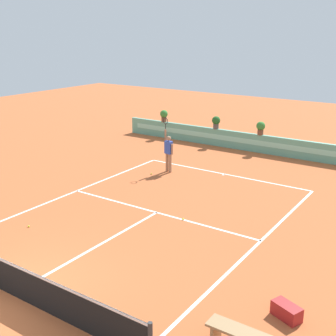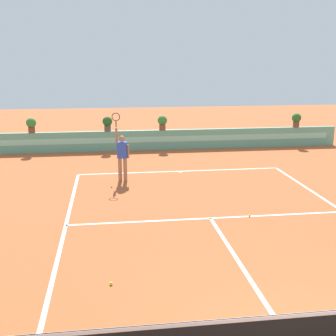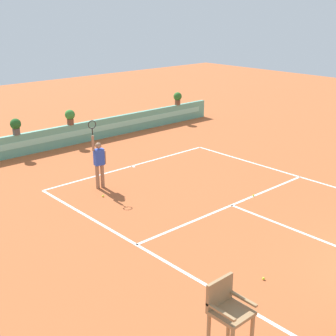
{
  "view_description": "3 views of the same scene",
  "coord_description": "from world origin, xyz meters",
  "px_view_note": "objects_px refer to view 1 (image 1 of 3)",
  "views": [
    {
      "loc": [
        8.81,
        -5.89,
        6.49
      ],
      "look_at": [
        -0.95,
        8.56,
        1.0
      ],
      "focal_mm": 47.3,
      "sensor_mm": 36.0,
      "label": 1
    },
    {
      "loc": [
        -2.83,
        -5.3,
        4.51
      ],
      "look_at": [
        -0.95,
        8.56,
        1.0
      ],
      "focal_mm": 46.92,
      "sensor_mm": 36.0,
      "label": 2
    },
    {
      "loc": [
        -11.27,
        -2.84,
        6.37
      ],
      "look_at": [
        -0.95,
        8.56,
        1.0
      ],
      "focal_mm": 49.68,
      "sensor_mm": 36.0,
      "label": 3
    }
  ],
  "objects_px": {
    "potted_plant_centre": "(261,127)",
    "potted_plant_far_left": "(164,115)",
    "tennis_ball_mid_court": "(151,174)",
    "tennis_player": "(169,150)",
    "tennis_ball_by_sideline": "(29,226)",
    "gear_bag": "(287,311)",
    "potted_plant_left": "(216,122)",
    "tennis_ball_near_baseline": "(183,219)"
  },
  "relations": [
    {
      "from": "potted_plant_centre",
      "to": "potted_plant_left",
      "type": "distance_m",
      "value": 2.73
    },
    {
      "from": "tennis_player",
      "to": "potted_plant_left",
      "type": "relative_size",
      "value": 3.57
    },
    {
      "from": "tennis_ball_near_baseline",
      "to": "potted_plant_left",
      "type": "relative_size",
      "value": 0.09
    },
    {
      "from": "gear_bag",
      "to": "potted_plant_far_left",
      "type": "height_order",
      "value": "potted_plant_far_left"
    },
    {
      "from": "tennis_player",
      "to": "potted_plant_centre",
      "type": "relative_size",
      "value": 3.57
    },
    {
      "from": "tennis_ball_by_sideline",
      "to": "potted_plant_left",
      "type": "xyz_separation_m",
      "value": [
        -0.01,
        13.48,
        1.38
      ]
    },
    {
      "from": "tennis_ball_by_sideline",
      "to": "potted_plant_far_left",
      "type": "height_order",
      "value": "potted_plant_far_left"
    },
    {
      "from": "gear_bag",
      "to": "tennis_player",
      "type": "bearing_deg",
      "value": 137.89
    },
    {
      "from": "tennis_ball_mid_court",
      "to": "potted_plant_far_left",
      "type": "bearing_deg",
      "value": 120.01
    },
    {
      "from": "tennis_ball_mid_court",
      "to": "tennis_ball_by_sideline",
      "type": "relative_size",
      "value": 1.0
    },
    {
      "from": "gear_bag",
      "to": "tennis_ball_mid_court",
      "type": "xyz_separation_m",
      "value": [
        -8.97,
        6.92,
        -0.15
      ]
    },
    {
      "from": "tennis_ball_mid_court",
      "to": "potted_plant_centre",
      "type": "xyz_separation_m",
      "value": [
        2.64,
        6.46,
        1.38
      ]
    },
    {
      "from": "potted_plant_centre",
      "to": "potted_plant_far_left",
      "type": "xyz_separation_m",
      "value": [
        -6.37,
        0.0,
        0.0
      ]
    },
    {
      "from": "tennis_player",
      "to": "tennis_ball_mid_court",
      "type": "distance_m",
      "value": 1.36
    },
    {
      "from": "tennis_player",
      "to": "tennis_ball_mid_court",
      "type": "relative_size",
      "value": 38.01
    },
    {
      "from": "gear_bag",
      "to": "tennis_ball_by_sideline",
      "type": "xyz_separation_m",
      "value": [
        -9.05,
        -0.1,
        -0.15
      ]
    },
    {
      "from": "tennis_ball_by_sideline",
      "to": "potted_plant_centre",
      "type": "height_order",
      "value": "potted_plant_centre"
    },
    {
      "from": "tennis_ball_near_baseline",
      "to": "potted_plant_far_left",
      "type": "distance_m",
      "value": 12.7
    },
    {
      "from": "tennis_ball_by_sideline",
      "to": "potted_plant_centre",
      "type": "xyz_separation_m",
      "value": [
        2.72,
        13.48,
        1.38
      ]
    },
    {
      "from": "potted_plant_far_left",
      "to": "tennis_ball_mid_court",
      "type": "bearing_deg",
      "value": -59.99
    },
    {
      "from": "potted_plant_far_left",
      "to": "potted_plant_left",
      "type": "relative_size",
      "value": 1.0
    },
    {
      "from": "gear_bag",
      "to": "potted_plant_centre",
      "type": "height_order",
      "value": "potted_plant_centre"
    },
    {
      "from": "tennis_player",
      "to": "tennis_ball_near_baseline",
      "type": "bearing_deg",
      "value": -50.7
    },
    {
      "from": "tennis_ball_by_sideline",
      "to": "potted_plant_far_left",
      "type": "xyz_separation_m",
      "value": [
        -3.65,
        13.48,
        1.38
      ]
    },
    {
      "from": "tennis_player",
      "to": "tennis_ball_near_baseline",
      "type": "xyz_separation_m",
      "value": [
        3.55,
        -4.33,
        -1.02
      ]
    },
    {
      "from": "tennis_ball_mid_court",
      "to": "tennis_ball_by_sideline",
      "type": "xyz_separation_m",
      "value": [
        -0.08,
        -7.02,
        0.0
      ]
    },
    {
      "from": "tennis_ball_near_baseline",
      "to": "tennis_ball_mid_court",
      "type": "bearing_deg",
      "value": 138.34
    },
    {
      "from": "gear_bag",
      "to": "potted_plant_far_left",
      "type": "distance_m",
      "value": 18.49
    },
    {
      "from": "tennis_player",
      "to": "potted_plant_far_left",
      "type": "relative_size",
      "value": 3.57
    },
    {
      "from": "tennis_ball_mid_court",
      "to": "potted_plant_centre",
      "type": "relative_size",
      "value": 0.09
    },
    {
      "from": "tennis_ball_mid_court",
      "to": "potted_plant_centre",
      "type": "bearing_deg",
      "value": 67.81
    },
    {
      "from": "gear_bag",
      "to": "tennis_ball_by_sideline",
      "type": "distance_m",
      "value": 9.05
    },
    {
      "from": "tennis_ball_mid_court",
      "to": "potted_plant_far_left",
      "type": "distance_m",
      "value": 7.59
    },
    {
      "from": "tennis_player",
      "to": "potted_plant_centre",
      "type": "xyz_separation_m",
      "value": [
        2.21,
        5.67,
        0.36
      ]
    },
    {
      "from": "tennis_player",
      "to": "potted_plant_left",
      "type": "bearing_deg",
      "value": 95.26
    },
    {
      "from": "tennis_ball_near_baseline",
      "to": "potted_plant_far_left",
      "type": "relative_size",
      "value": 0.09
    },
    {
      "from": "tennis_ball_near_baseline",
      "to": "tennis_ball_by_sideline",
      "type": "distance_m",
      "value": 5.35
    },
    {
      "from": "tennis_ball_near_baseline",
      "to": "potted_plant_left",
      "type": "distance_m",
      "value": 10.88
    },
    {
      "from": "gear_bag",
      "to": "tennis_player",
      "type": "height_order",
      "value": "tennis_player"
    },
    {
      "from": "tennis_ball_by_sideline",
      "to": "potted_plant_far_left",
      "type": "distance_m",
      "value": 14.04
    },
    {
      "from": "gear_bag",
      "to": "tennis_ball_near_baseline",
      "type": "relative_size",
      "value": 10.29
    },
    {
      "from": "gear_bag",
      "to": "tennis_ball_by_sideline",
      "type": "bearing_deg",
      "value": -179.38
    }
  ]
}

